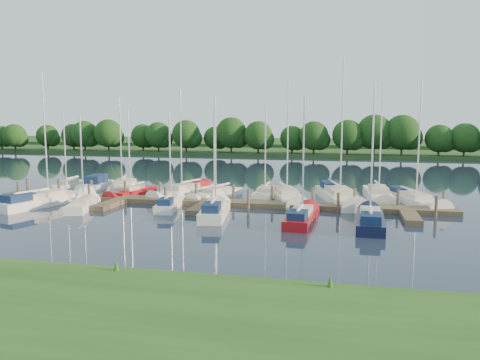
% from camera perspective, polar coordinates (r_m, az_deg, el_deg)
% --- Properties ---
extents(ground, '(260.00, 260.00, 0.00)m').
position_cam_1_polar(ground, '(33.04, -7.51, -5.40)').
color(ground, '#1B2336').
rests_on(ground, ground).
extents(near_bank, '(90.00, 10.00, 0.50)m').
position_cam_1_polar(near_bank, '(19.42, -24.58, -14.52)').
color(near_bank, '#214A15').
rests_on(near_bank, ground).
extents(dock, '(40.00, 6.00, 0.40)m').
position_cam_1_polar(dock, '(39.79, -3.89, -2.88)').
color(dock, '#4E402C').
rests_on(dock, ground).
extents(mooring_pilings, '(38.24, 2.84, 2.00)m').
position_cam_1_polar(mooring_pilings, '(40.79, -3.44, -2.05)').
color(mooring_pilings, '#473D33').
rests_on(mooring_pilings, ground).
extents(far_shore, '(180.00, 30.00, 0.60)m').
position_cam_1_polar(far_shore, '(106.03, 6.62, 3.56)').
color(far_shore, '#204219').
rests_on(far_shore, ground).
extents(distant_hill, '(220.00, 40.00, 1.40)m').
position_cam_1_polar(distant_hill, '(130.86, 7.79, 4.43)').
color(distant_hill, '#2F5023').
rests_on(distant_hill, ground).
extents(treeline, '(145.19, 9.85, 8.29)m').
position_cam_1_polar(treeline, '(92.88, 6.31, 5.39)').
color(treeline, '#38281C').
rests_on(treeline, ground).
extents(sailboat_n_0, '(1.52, 6.34, 8.26)m').
position_cam_1_polar(sailboat_n_0, '(52.35, -20.23, -0.76)').
color(sailboat_n_0, white).
rests_on(sailboat_n_0, ground).
extents(motorboat, '(2.55, 6.45, 1.88)m').
position_cam_1_polar(motorboat, '(51.25, -17.19, -0.69)').
color(motorboat, white).
rests_on(motorboat, ground).
extents(sailboat_n_2, '(3.74, 7.85, 9.96)m').
position_cam_1_polar(sailboat_n_2, '(50.63, -14.13, -0.80)').
color(sailboat_n_2, white).
rests_on(sailboat_n_2, ground).
extents(sailboat_n_3, '(2.56, 6.70, 8.51)m').
position_cam_1_polar(sailboat_n_3, '(46.01, -13.05, -1.57)').
color(sailboat_n_3, '#9D0E13').
rests_on(sailboat_n_3, ground).
extents(sailboat_n_4, '(4.30, 8.01, 10.45)m').
position_cam_1_polar(sailboat_n_4, '(45.09, -6.72, -1.52)').
color(sailboat_n_4, white).
rests_on(sailboat_n_4, ground).
extents(sailboat_n_5, '(3.59, 6.88, 8.89)m').
position_cam_1_polar(sailboat_n_5, '(43.69, -2.95, -1.85)').
color(sailboat_n_5, white).
rests_on(sailboat_n_5, ground).
extents(sailboat_n_6, '(1.70, 6.94, 8.96)m').
position_cam_1_polar(sailboat_n_6, '(44.10, 3.13, -1.77)').
color(sailboat_n_6, white).
rests_on(sailboat_n_6, ground).
extents(sailboat_n_7, '(4.46, 8.79, 11.18)m').
position_cam_1_polar(sailboat_n_7, '(42.61, 5.67, -2.11)').
color(sailboat_n_7, white).
rests_on(sailboat_n_7, ground).
extents(sailboat_n_8, '(4.56, 10.27, 12.94)m').
position_cam_1_polar(sailboat_n_8, '(42.79, 11.94, -2.10)').
color(sailboat_n_8, white).
rests_on(sailboat_n_8, ground).
extents(sailboat_n_9, '(2.46, 8.57, 10.99)m').
position_cam_1_polar(sailboat_n_9, '(44.60, 16.50, -1.94)').
color(sailboat_n_9, white).
rests_on(sailboat_n_9, ground).
extents(sailboat_n_10, '(4.36, 8.69, 10.94)m').
position_cam_1_polar(sailboat_n_10, '(43.55, 20.45, -2.30)').
color(sailboat_n_10, white).
rests_on(sailboat_n_10, ground).
extents(sailboat_s_0, '(4.19, 9.21, 11.69)m').
position_cam_1_polar(sailboat_s_0, '(43.34, -22.78, -2.41)').
color(sailboat_s_0, white).
rests_on(sailboat_s_0, ground).
extents(sailboat_s_1, '(2.81, 6.08, 7.98)m').
position_cam_1_polar(sailboat_s_1, '(40.39, -18.61, -2.98)').
color(sailboat_s_1, white).
rests_on(sailboat_s_1, ground).
extents(sailboat_s_2, '(2.35, 6.35, 8.17)m').
position_cam_1_polar(sailboat_s_2, '(38.94, -8.53, -2.99)').
color(sailboat_s_2, white).
rests_on(sailboat_s_2, ground).
extents(sailboat_s_3, '(2.59, 7.34, 9.53)m').
position_cam_1_polar(sailboat_s_3, '(35.48, -3.05, -3.89)').
color(sailboat_s_3, white).
rests_on(sailboat_s_3, ground).
extents(sailboat_s_4, '(2.04, 7.24, 9.29)m').
position_cam_1_polar(sailboat_s_4, '(33.71, 7.52, -4.59)').
color(sailboat_s_4, '#9D0E13').
rests_on(sailboat_s_4, ground).
extents(sailboat_s_5, '(2.05, 7.69, 9.91)m').
position_cam_1_polar(sailboat_s_5, '(33.51, 15.57, -4.86)').
color(sailboat_s_5, black).
rests_on(sailboat_s_5, ground).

